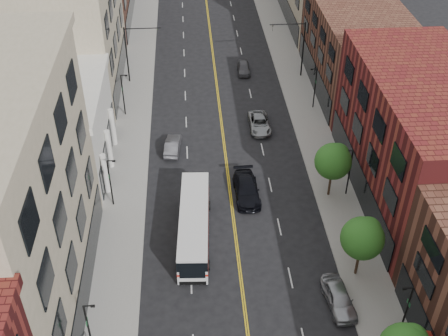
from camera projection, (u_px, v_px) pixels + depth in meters
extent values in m
cube|color=gray|center=(132.00, 138.00, 61.11)|extent=(4.00, 110.00, 0.15)
cube|color=gray|center=(313.00, 131.00, 62.24)|extent=(4.00, 110.00, 0.15)
cube|color=silver|center=(54.00, 131.00, 55.17)|extent=(10.00, 14.00, 8.00)
cube|color=gray|center=(71.00, 15.00, 65.67)|extent=(10.00, 20.00, 18.00)
cube|color=maroon|center=(420.00, 140.00, 50.31)|extent=(10.00, 22.00, 12.00)
cube|color=#562E22|center=(358.00, 49.00, 67.61)|extent=(10.00, 20.00, 10.00)
cylinder|color=black|center=(357.00, 262.00, 44.70)|extent=(0.22, 0.22, 2.50)
sphere|color=#1F5819|center=(362.00, 238.00, 43.11)|extent=(3.40, 3.40, 3.40)
sphere|color=#1F5819|center=(368.00, 230.00, 43.14)|extent=(2.04, 2.04, 2.04)
cylinder|color=black|center=(330.00, 184.00, 52.65)|extent=(0.22, 0.22, 2.50)
sphere|color=#1F5819|center=(333.00, 161.00, 51.06)|extent=(3.40, 3.40, 3.40)
sphere|color=#1F5819|center=(338.00, 154.00, 51.10)|extent=(2.04, 2.04, 2.04)
cylinder|color=black|center=(89.00, 330.00, 38.03)|extent=(0.14, 0.14, 5.00)
cylinder|color=black|center=(89.00, 306.00, 36.54)|extent=(0.70, 0.10, 0.10)
cube|color=black|center=(93.00, 306.00, 36.59)|extent=(0.28, 0.14, 0.14)
cube|color=#19592D|center=(87.00, 322.00, 37.49)|extent=(0.04, 0.55, 0.35)
cylinder|color=black|center=(110.00, 183.00, 50.75)|extent=(0.14, 0.14, 5.00)
cylinder|color=black|center=(111.00, 161.00, 49.27)|extent=(0.70, 0.10, 0.10)
cube|color=black|center=(114.00, 161.00, 49.31)|extent=(0.28, 0.14, 0.14)
cube|color=#19592D|center=(109.00, 175.00, 50.21)|extent=(0.04, 0.55, 0.35)
cylinder|color=black|center=(123.00, 95.00, 63.48)|extent=(0.14, 0.14, 5.00)
cylinder|color=black|center=(124.00, 75.00, 61.99)|extent=(0.70, 0.10, 0.10)
cube|color=black|center=(126.00, 76.00, 62.03)|extent=(0.28, 0.14, 0.14)
cube|color=#19592D|center=(122.00, 88.00, 62.94)|extent=(0.04, 0.55, 0.35)
cylinder|color=black|center=(406.00, 312.00, 39.27)|extent=(0.14, 0.14, 5.00)
cylinder|color=black|center=(408.00, 288.00, 37.74)|extent=(0.70, 0.10, 0.10)
cube|color=black|center=(405.00, 289.00, 37.76)|extent=(0.28, 0.14, 0.14)
cube|color=#19592D|center=(409.00, 303.00, 38.73)|extent=(0.04, 0.55, 0.35)
cylinder|color=black|center=(349.00, 173.00, 52.00)|extent=(0.14, 0.14, 5.00)
cylinder|color=black|center=(349.00, 151.00, 50.47)|extent=(0.70, 0.10, 0.10)
cube|color=black|center=(346.00, 151.00, 50.48)|extent=(0.28, 0.14, 0.14)
cube|color=#19592D|center=(351.00, 165.00, 51.45)|extent=(0.04, 0.55, 0.35)
cylinder|color=black|center=(315.00, 88.00, 64.72)|extent=(0.14, 0.14, 5.00)
cylinder|color=black|center=(314.00, 69.00, 63.19)|extent=(0.70, 0.10, 0.10)
cube|color=black|center=(312.00, 69.00, 63.21)|extent=(0.28, 0.14, 0.14)
cube|color=#19592D|center=(316.00, 81.00, 64.18)|extent=(0.04, 0.55, 0.35)
cylinder|color=black|center=(127.00, 55.00, 69.18)|extent=(0.18, 0.18, 7.20)
cylinder|color=black|center=(142.00, 28.00, 67.25)|extent=(4.40, 0.12, 0.12)
imported|color=black|center=(158.00, 31.00, 67.59)|extent=(0.15, 0.18, 0.90)
cylinder|color=black|center=(303.00, 50.00, 70.42)|extent=(0.18, 0.18, 7.20)
cylinder|color=black|center=(288.00, 24.00, 68.24)|extent=(4.40, 0.12, 0.12)
imported|color=black|center=(273.00, 28.00, 68.38)|extent=(0.15, 0.18, 0.90)
cube|color=silver|center=(194.00, 224.00, 48.02)|extent=(3.01, 11.23, 2.69)
cube|color=black|center=(194.00, 219.00, 47.63)|extent=(3.05, 11.27, 0.97)
cube|color=red|center=(194.00, 227.00, 48.19)|extent=(3.05, 11.27, 0.20)
cube|color=black|center=(192.00, 271.00, 43.44)|extent=(2.04, 0.17, 1.48)
cylinder|color=black|center=(178.00, 265.00, 45.71)|extent=(0.31, 0.90, 0.89)
cylinder|color=black|center=(208.00, 265.00, 45.74)|extent=(0.31, 0.90, 0.89)
cylinder|color=black|center=(182.00, 206.00, 51.62)|extent=(0.31, 0.90, 0.89)
cylinder|color=black|center=(209.00, 205.00, 51.65)|extent=(0.31, 0.90, 0.89)
imported|color=#A4A6AC|center=(339.00, 298.00, 42.61)|extent=(2.29, 4.75, 1.56)
imported|color=#515156|center=(173.00, 145.00, 58.96)|extent=(1.89, 4.28, 1.37)
imported|color=black|center=(246.00, 189.00, 52.97)|extent=(2.43, 5.63, 1.61)
imported|color=gray|center=(259.00, 123.00, 62.42)|extent=(2.33, 4.97, 1.37)
imported|color=#4B4A4F|center=(244.00, 68.00, 73.12)|extent=(1.68, 3.93, 1.32)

